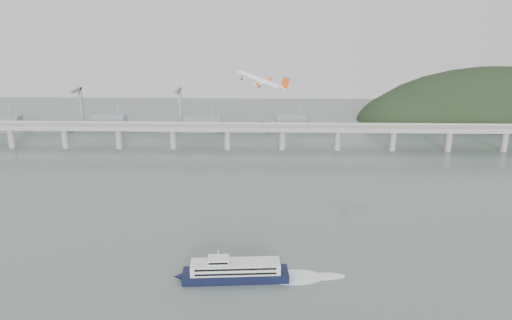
{
  "coord_description": "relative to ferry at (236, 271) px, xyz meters",
  "views": [
    {
      "loc": [
        7.79,
        -237.94,
        129.72
      ],
      "look_at": [
        0.0,
        55.0,
        36.0
      ],
      "focal_mm": 35.0,
      "sensor_mm": 36.0,
      "label": 1
    }
  ],
  "objects": [
    {
      "name": "airliner",
      "position": [
        10.24,
        124.34,
        73.48
      ],
      "size": [
        38.56,
        35.56,
        15.06
      ],
      "rotation": [
        0.05,
        -0.32,
        2.89
      ],
      "color": "white",
      "rests_on": "ground"
    },
    {
      "name": "ferry",
      "position": [
        0.0,
        0.0,
        0.0
      ],
      "size": [
        84.81,
        18.83,
        15.99
      ],
      "rotation": [
        0.0,
        0.0,
        0.08
      ],
      "color": "black",
      "rests_on": "ground"
    },
    {
      "name": "ground",
      "position": [
        7.89,
        23.77,
        -4.34
      ],
      "size": [
        900.0,
        900.0,
        0.0
      ],
      "primitive_type": "plane",
      "color": "#556360",
      "rests_on": "ground"
    },
    {
      "name": "bridge",
      "position": [
        6.74,
        223.77,
        13.31
      ],
      "size": [
        800.0,
        22.0,
        23.9
      ],
      "color": "#999996",
      "rests_on": "ground"
    },
    {
      "name": "headland",
      "position": [
        293.07,
        355.52,
        -23.68
      ],
      "size": [
        365.0,
        155.0,
        156.0
      ],
      "color": "black",
      "rests_on": "ground"
    },
    {
      "name": "distant_fleet",
      "position": [
        -147.47,
        288.85,
        1.89
      ],
      "size": [
        453.0,
        60.9,
        40.0
      ],
      "color": "gray",
      "rests_on": "ground"
    }
  ]
}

